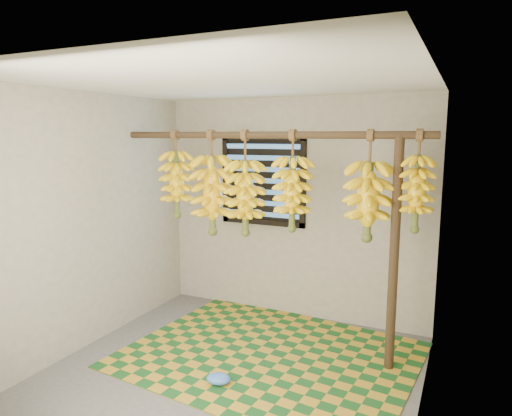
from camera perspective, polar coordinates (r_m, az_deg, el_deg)
The scene contains 16 objects.
floor at distance 4.09m, azimuth -3.48°, elevation -20.27°, with size 3.00×3.00×0.01m, color #515151.
ceiling at distance 3.59m, azimuth -3.87°, elevation 15.56°, with size 3.00×3.00×0.01m, color silver.
wall_back at distance 5.00m, azimuth 4.64°, elevation -0.12°, with size 3.00×0.01×2.40m, color gray.
wall_left at distance 4.56m, azimuth -20.50°, elevation -1.58°, with size 0.01×3.00×2.40m, color gray.
wall_right at distance 3.23m, azimuth 20.59°, elevation -5.84°, with size 0.01×3.00×2.40m, color gray.
window at distance 5.07m, azimuth 0.86°, elevation 3.45°, with size 1.00×0.04×1.00m.
hanging_pole at distance 4.19m, azimuth 0.88°, elevation 9.11°, with size 0.06×0.06×3.00m, color #43301E.
support_post at distance 3.99m, azimuth 16.87°, elevation -5.83°, with size 0.08×0.08×2.00m, color #43301E.
woven_mat at distance 4.40m, azimuth 1.67°, elevation -17.87°, with size 2.51×2.00×0.01m, color #174E1D.
plastic_bag at distance 3.95m, azimuth -4.71°, elevation -20.51°, with size 0.20×0.15×0.08m, color #3B71DF.
banana_bunch_a at distance 4.69m, azimuth -9.87°, elevation 2.97°, with size 0.33×0.33×0.88m.
banana_bunch_b at distance 4.48m, azimuth -5.48°, elevation 1.63°, with size 0.41×0.41×1.01m.
banana_bunch_c at distance 4.31m, azimuth -1.34°, elevation 1.28°, with size 0.36×0.36×0.99m.
banana_bunch_d at distance 4.11m, azimuth 4.56°, elevation 1.77°, with size 0.35×0.35×0.91m.
banana_bunch_e at distance 3.93m, azimuth 13.84°, elevation 0.84°, with size 0.36×0.36×0.93m.
banana_bunch_f at distance 3.87m, azimuth 19.43°, elevation 1.73°, with size 0.26×0.26×0.82m.
Camera 1 is at (1.72, -3.12, 2.00)m, focal length 32.00 mm.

